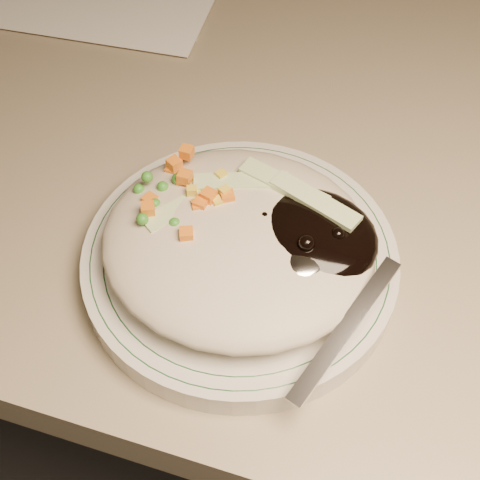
% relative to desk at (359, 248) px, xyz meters
% --- Properties ---
extents(desk, '(1.40, 0.70, 0.74)m').
position_rel_desk_xyz_m(desk, '(0.00, 0.00, 0.00)').
color(desk, gray).
rests_on(desk, ground).
extents(plate, '(0.23, 0.23, 0.02)m').
position_rel_desk_xyz_m(plate, '(-0.08, -0.20, 0.21)').
color(plate, silver).
rests_on(plate, desk).
extents(plate_rim, '(0.22, 0.22, 0.00)m').
position_rel_desk_xyz_m(plate_rim, '(-0.08, -0.20, 0.22)').
color(plate_rim, '#144723').
rests_on(plate_rim, plate).
extents(meal, '(0.21, 0.19, 0.05)m').
position_rel_desk_xyz_m(meal, '(-0.07, -0.21, 0.24)').
color(meal, '#AEA48D').
rests_on(meal, plate).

